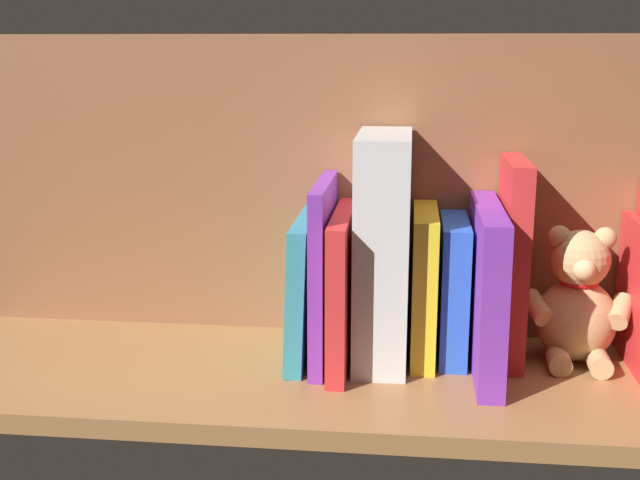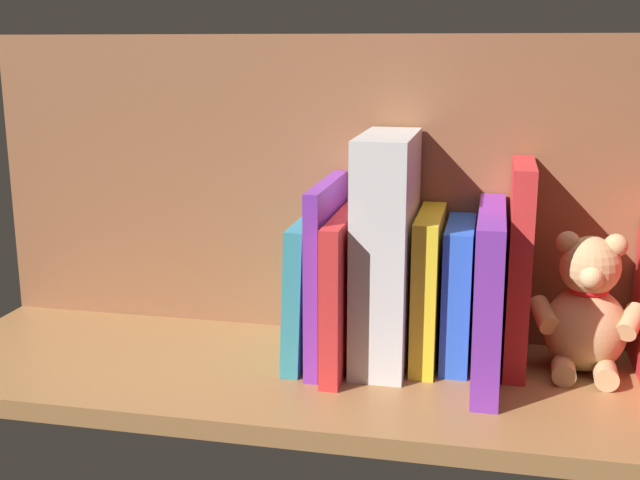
% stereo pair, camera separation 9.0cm
% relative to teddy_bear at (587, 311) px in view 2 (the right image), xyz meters
% --- Properties ---
extents(ground_plane, '(0.93, 0.32, 0.02)m').
position_rel_teddy_bear_xyz_m(ground_plane, '(0.30, 0.06, -0.08)').
color(ground_plane, '#9E6B3D').
extents(shelf_back_panel, '(0.93, 0.02, 0.38)m').
position_rel_teddy_bear_xyz_m(shelf_back_panel, '(0.30, -0.08, 0.12)').
color(shelf_back_panel, brown).
rests_on(shelf_back_panel, ground_plane).
extents(teddy_bear, '(0.13, 0.11, 0.16)m').
position_rel_teddy_bear_xyz_m(teddy_bear, '(0.00, 0.00, 0.00)').
color(teddy_bear, tan).
rests_on(teddy_bear, ground_plane).
extents(book_2, '(0.02, 0.13, 0.24)m').
position_rel_teddy_bear_xyz_m(book_2, '(0.08, -0.00, 0.05)').
color(book_2, red).
rests_on(book_2, ground_plane).
extents(book_3, '(0.03, 0.21, 0.19)m').
position_rel_teddy_bear_xyz_m(book_3, '(0.11, 0.04, 0.02)').
color(book_3, purple).
rests_on(book_3, ground_plane).
extents(book_4, '(0.03, 0.13, 0.17)m').
position_rel_teddy_bear_xyz_m(book_4, '(0.14, -0.00, 0.01)').
color(book_4, blue).
rests_on(book_4, ground_plane).
extents(book_5, '(0.03, 0.14, 0.18)m').
position_rel_teddy_bear_xyz_m(book_5, '(0.18, 0.00, 0.02)').
color(book_5, yellow).
rests_on(book_5, ground_plane).
extents(dictionary_thick_white, '(0.06, 0.16, 0.27)m').
position_rel_teddy_bear_xyz_m(dictionary_thick_white, '(0.23, 0.01, 0.06)').
color(dictionary_thick_white, silver).
rests_on(dictionary_thick_white, ground_plane).
extents(book_6, '(0.02, 0.19, 0.18)m').
position_rel_teddy_bear_xyz_m(book_6, '(0.27, 0.03, 0.02)').
color(book_6, red).
rests_on(book_6, ground_plane).
extents(book_7, '(0.02, 0.18, 0.21)m').
position_rel_teddy_bear_xyz_m(book_7, '(0.30, 0.02, 0.03)').
color(book_7, purple).
rests_on(book_7, ground_plane).
extents(book_8, '(0.03, 0.17, 0.17)m').
position_rel_teddy_bear_xyz_m(book_8, '(0.32, 0.01, 0.01)').
color(book_8, teal).
rests_on(book_8, ground_plane).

